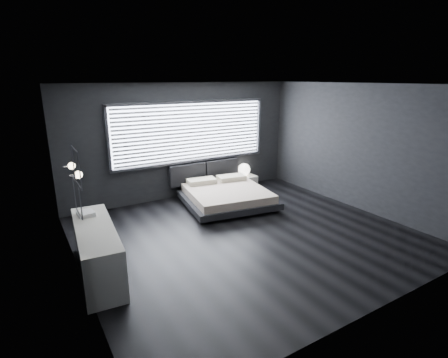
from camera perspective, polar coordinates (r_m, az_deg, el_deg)
room at (r=6.37m, az=3.98°, el=2.48°), size 6.04×6.00×2.80m
window at (r=8.71m, az=-5.23°, el=7.61°), size 4.14×0.09×1.52m
headboard at (r=9.02m, az=-3.12°, el=1.20°), size 1.96×0.16×0.52m
sconce_near at (r=5.31m, az=-22.70°, el=0.63°), size 0.18×0.11×0.11m
sconce_far at (r=5.89m, az=-23.65°, el=1.97°), size 0.18×0.11×0.11m
wall_art_upper at (r=4.66m, az=-22.95°, el=1.73°), size 0.01×0.48×0.48m
wall_art_lower at (r=5.03m, az=-22.81°, el=-2.85°), size 0.01×0.48×0.48m
bed at (r=8.25m, az=0.43°, el=-2.67°), size 2.23×2.16×0.51m
nightstand at (r=9.60m, az=3.43°, el=-0.39°), size 0.57×0.48×0.33m
orb_lamp at (r=9.55m, az=3.29°, el=1.56°), size 0.33×0.33×0.33m
dresser at (r=5.74m, az=-19.98°, el=-10.92°), size 0.71×1.98×0.78m
book_stack at (r=6.08m, az=-21.58°, el=-5.22°), size 0.26×0.34×0.07m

